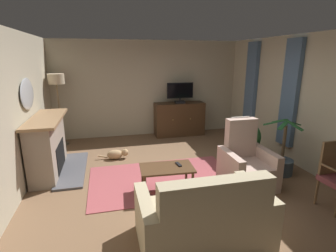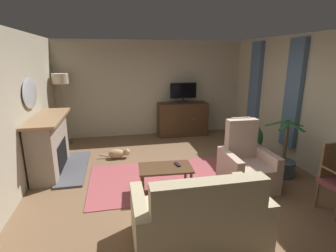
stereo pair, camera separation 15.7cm
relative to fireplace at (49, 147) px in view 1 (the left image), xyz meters
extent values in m
cube|color=brown|center=(2.31, -0.95, -0.55)|extent=(5.79, 6.73, 0.04)
cube|color=#B2A88E|center=(2.31, 2.16, 0.79)|extent=(5.79, 0.10, 2.64)
cube|color=#B2A88E|center=(-0.33, -0.95, 0.79)|extent=(0.10, 6.73, 2.64)
cube|color=#BBB095|center=(4.96, -0.95, 0.79)|extent=(0.10, 6.73, 2.64)
cube|color=slate|center=(4.85, -0.50, 0.92)|extent=(0.10, 0.44, 2.22)
cube|color=slate|center=(4.85, 1.00, 0.92)|extent=(0.10, 0.44, 2.22)
cube|color=#9E474C|center=(2.07, -0.83, -0.52)|extent=(2.67, 1.66, 0.01)
cube|color=#4C4C51|center=(0.39, 0.00, -0.51)|extent=(0.50, 1.71, 0.04)
cube|color=gray|center=(-0.03, 0.00, 0.00)|extent=(0.43, 1.51, 1.06)
cube|color=black|center=(0.15, 0.00, -0.21)|extent=(0.10, 0.85, 0.52)
cube|color=#93704C|center=(0.01, 0.00, 0.55)|extent=(0.55, 1.67, 0.05)
ellipsoid|color=#B2B7BF|center=(-0.25, 0.00, 1.03)|extent=(0.06, 0.83, 0.57)
cube|color=black|center=(3.13, 1.81, -0.50)|extent=(1.34, 0.41, 0.06)
cube|color=#422B19|center=(3.13, 1.81, -0.06)|extent=(1.40, 0.47, 0.94)
sphere|color=tan|center=(2.88, 1.56, -0.01)|extent=(0.03, 0.03, 0.03)
sphere|color=tan|center=(3.39, 1.56, -0.01)|extent=(0.03, 0.03, 0.03)
cube|color=black|center=(3.13, 1.76, 0.44)|extent=(0.27, 0.20, 0.06)
cylinder|color=black|center=(3.13, 1.76, 0.51)|extent=(0.04, 0.04, 0.08)
cube|color=black|center=(3.13, 1.76, 0.77)|extent=(0.74, 0.05, 0.43)
cube|color=black|center=(3.13, 1.73, 0.77)|extent=(0.70, 0.01, 0.39)
cube|color=#4C331E|center=(2.02, -1.31, -0.09)|extent=(0.90, 0.56, 0.03)
cylinder|color=#4C331E|center=(2.41, -1.12, -0.31)|extent=(0.04, 0.04, 0.42)
cylinder|color=#4C331E|center=(1.65, -1.08, -0.31)|extent=(0.04, 0.04, 0.42)
cylinder|color=#4C331E|center=(2.39, -1.54, -0.31)|extent=(0.04, 0.04, 0.42)
cylinder|color=#4C331E|center=(1.62, -1.49, -0.31)|extent=(0.04, 0.04, 0.42)
cube|color=black|center=(2.23, -1.27, -0.06)|extent=(0.08, 0.18, 0.02)
cube|color=tan|center=(2.17, -2.53, -0.32)|extent=(1.26, 0.90, 0.42)
cube|color=tan|center=(2.17, -2.88, 0.17)|extent=(1.26, 0.20, 0.56)
cube|color=tan|center=(1.47, -2.53, -0.21)|extent=(0.15, 0.90, 0.64)
cube|color=tan|center=(2.87, -2.53, -0.21)|extent=(0.15, 0.90, 0.64)
cube|color=#B2A899|center=(1.87, -2.67, 0.02)|extent=(0.36, 0.12, 0.36)
cube|color=#BC9E8E|center=(3.45, -1.40, -0.31)|extent=(0.56, 0.82, 0.43)
cube|color=#BC9E8E|center=(3.45, -1.08, 0.25)|extent=(0.55, 0.18, 0.71)
cube|color=#BC9E8E|center=(3.79, -1.40, -0.21)|extent=(0.14, 0.81, 0.63)
cube|color=#BC9E8E|center=(3.11, -1.39, -0.21)|extent=(0.14, 0.81, 0.63)
cube|color=white|center=(3.45, -1.01, 0.51)|extent=(0.36, 0.02, 0.24)
cube|color=brown|center=(4.37, -2.19, 0.20)|extent=(0.45, 0.05, 0.55)
cylinder|color=brown|center=(4.15, -2.20, -0.32)|extent=(0.04, 0.04, 0.41)
cylinder|color=brown|center=(4.15, -2.38, 0.14)|extent=(0.04, 0.34, 0.03)
cylinder|color=#3D4C5B|center=(3.90, -0.44, -0.39)|extent=(0.29, 0.29, 0.27)
sphere|color=#2D6B33|center=(3.90, -0.44, 0.05)|extent=(0.69, 0.69, 0.69)
cylinder|color=#3D4C5B|center=(4.33, -1.14, -0.38)|extent=(0.43, 0.43, 0.29)
cylinder|color=brown|center=(4.33, -1.14, 0.10)|extent=(0.06, 0.06, 0.67)
cube|color=#235B2D|center=(4.50, -1.11, 0.47)|extent=(0.35, 0.14, 0.13)
cube|color=#235B2D|center=(4.36, -0.91, 0.47)|extent=(0.14, 0.46, 0.18)
cube|color=#235B2D|center=(4.19, -0.99, 0.47)|extent=(0.33, 0.33, 0.16)
cube|color=#235B2D|center=(4.18, -1.24, 0.47)|extent=(0.33, 0.27, 0.09)
cube|color=#235B2D|center=(4.39, -1.29, 0.47)|extent=(0.19, 0.32, 0.14)
ellipsoid|color=tan|center=(1.24, 0.38, -0.42)|extent=(0.35, 0.22, 0.21)
sphere|color=tan|center=(1.46, 0.37, -0.39)|extent=(0.16, 0.16, 0.16)
cone|color=tan|center=(1.46, 0.41, -0.32)|extent=(0.04, 0.04, 0.04)
cone|color=tan|center=(1.46, 0.33, -0.32)|extent=(0.04, 0.04, 0.04)
cylinder|color=tan|center=(0.97, 0.43, -0.46)|extent=(0.22, 0.05, 0.09)
cylinder|color=#4C4233|center=(-0.02, 1.69, -0.51)|extent=(0.28, 0.28, 0.04)
cylinder|color=olive|center=(-0.02, 1.69, 0.25)|extent=(0.03, 0.03, 1.56)
cylinder|color=beige|center=(-0.02, 1.69, 1.15)|extent=(0.38, 0.38, 0.25)
camera|label=1|loc=(1.10, -5.11, 1.68)|focal=27.67mm
camera|label=2|loc=(1.26, -5.14, 1.68)|focal=27.67mm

